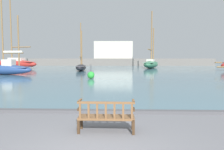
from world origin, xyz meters
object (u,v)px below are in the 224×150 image
object	(u,v)px
sailboat_mid_starboard	(151,63)
sailboat_outer_starboard	(81,67)
channel_buoy	(91,75)
park_bench	(106,116)
sailboat_mid_port	(13,63)
sailboat_far_port	(5,68)

from	to	relation	value
sailboat_mid_starboard	sailboat_outer_starboard	distance (m)	16.42
sailboat_mid_starboard	sailboat_outer_starboard	world-z (taller)	sailboat_mid_starboard
sailboat_mid_starboard	channel_buoy	xyz separation A→B (m)	(-9.42, -24.10, -0.59)
park_bench	channel_buoy	distance (m)	15.61
sailboat_mid_port	channel_buoy	bearing A→B (deg)	-49.48
sailboat_outer_starboard	sailboat_mid_starboard	bearing A→B (deg)	38.49
sailboat_far_port	channel_buoy	xyz separation A→B (m)	(11.33, -5.02, -0.50)
sailboat_mid_starboard	sailboat_mid_port	bearing A→B (deg)	-174.71
sailboat_mid_starboard	park_bench	bearing A→B (deg)	-100.00
sailboat_far_port	sailboat_mid_starboard	size ratio (longest dim) A/B	0.86
sailboat_mid_starboard	sailboat_outer_starboard	size ratio (longest dim) A/B	1.51
sailboat_mid_starboard	sailboat_outer_starboard	bearing A→B (deg)	-141.51
sailboat_outer_starboard	channel_buoy	world-z (taller)	sailboat_outer_starboard
sailboat_mid_starboard	sailboat_far_port	bearing A→B (deg)	-137.38
sailboat_outer_starboard	channel_buoy	xyz separation A→B (m)	(3.43, -13.88, -0.27)
sailboat_mid_port	sailboat_far_port	bearing A→B (deg)	-66.80
sailboat_mid_port	sailboat_outer_starboard	distance (m)	16.81
sailboat_mid_port	sailboat_outer_starboard	bearing A→B (deg)	-27.06
park_bench	sailboat_mid_starboard	world-z (taller)	sailboat_mid_starboard
sailboat_mid_starboard	sailboat_mid_port	size ratio (longest dim) A/B	0.86
sailboat_far_port	sailboat_outer_starboard	size ratio (longest dim) A/B	1.30
park_bench	sailboat_mid_port	bearing A→B (deg)	119.44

